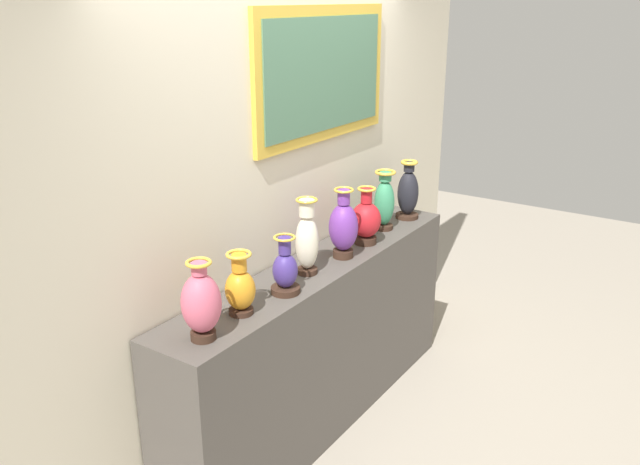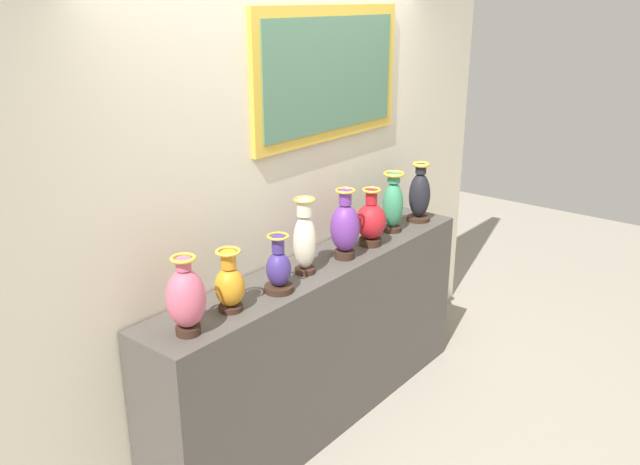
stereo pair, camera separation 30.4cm
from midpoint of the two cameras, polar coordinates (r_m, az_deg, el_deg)
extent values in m
plane|color=gray|center=(4.21, 2.15, -15.81)|extent=(10.18, 10.18, 0.00)
cube|color=#4C4742|center=(3.93, 2.25, -9.68)|extent=(2.39, 0.40, 1.03)
cube|color=beige|center=(3.69, -0.77, 5.86)|extent=(4.18, 0.10, 3.12)
cube|color=gold|center=(3.83, 3.19, 13.48)|extent=(1.26, 0.03, 0.75)
cube|color=#4D785B|center=(3.82, 3.42, 13.45)|extent=(1.14, 0.01, 0.63)
cylinder|color=#382319|center=(2.99, -8.44, -8.37)|extent=(0.11, 0.11, 0.04)
ellipsoid|color=#CC5972|center=(2.92, -8.59, -5.69)|extent=(0.18, 0.18, 0.27)
cylinder|color=#CC5972|center=(2.85, -8.75, -2.76)|extent=(0.07, 0.07, 0.05)
torus|color=gold|center=(2.84, -8.78, -2.27)|extent=(0.11, 0.11, 0.02)
cylinder|color=#382319|center=(3.18, -4.99, -6.54)|extent=(0.12, 0.12, 0.03)
ellipsoid|color=orange|center=(3.13, -5.05, -4.74)|extent=(0.14, 0.14, 0.19)
cylinder|color=orange|center=(3.07, -5.13, -2.40)|extent=(0.07, 0.07, 0.08)
torus|color=gold|center=(3.06, -5.15, -1.69)|extent=(0.12, 0.12, 0.02)
cylinder|color=#382319|center=(3.36, -0.97, -4.88)|extent=(0.15, 0.15, 0.03)
ellipsoid|color=#3F2D7F|center=(3.31, -0.98, -3.21)|extent=(0.13, 0.13, 0.18)
cylinder|color=#3F2D7F|center=(3.26, -0.99, -1.07)|extent=(0.06, 0.06, 0.09)
torus|color=gold|center=(3.25, -1.00, -0.37)|extent=(0.11, 0.11, 0.01)
cylinder|color=#382319|center=(3.58, 1.13, -3.31)|extent=(0.11, 0.11, 0.03)
ellipsoid|color=beige|center=(3.52, 1.15, -0.87)|extent=(0.13, 0.13, 0.30)
cylinder|color=beige|center=(3.45, 1.17, 2.13)|extent=(0.08, 0.08, 0.09)
torus|color=gold|center=(3.44, 1.18, 2.84)|extent=(0.12, 0.12, 0.01)
cylinder|color=#382319|center=(3.78, 4.44, -1.91)|extent=(0.12, 0.12, 0.04)
ellipsoid|color=#6B3393|center=(3.73, 4.50, 0.37)|extent=(0.17, 0.17, 0.28)
cylinder|color=#6B3393|center=(3.67, 4.57, 3.00)|extent=(0.07, 0.07, 0.08)
torus|color=gold|center=(3.66, 4.59, 3.61)|extent=(0.11, 0.11, 0.01)
cylinder|color=#382319|center=(4.00, 6.54, -0.80)|extent=(0.13, 0.13, 0.04)
ellipsoid|color=red|center=(3.95, 6.61, 0.95)|extent=(0.18, 0.18, 0.22)
cylinder|color=red|center=(3.91, 6.70, 3.04)|extent=(0.07, 0.07, 0.09)
torus|color=gold|center=(3.90, 6.72, 3.64)|extent=(0.11, 0.11, 0.02)
cylinder|color=#382319|center=(4.25, 8.27, 0.29)|extent=(0.12, 0.12, 0.03)
ellipsoid|color=#388C60|center=(4.20, 8.38, 2.36)|extent=(0.13, 0.13, 0.29)
cylinder|color=#388C60|center=(4.15, 8.50, 4.64)|extent=(0.08, 0.08, 0.05)
torus|color=gold|center=(4.14, 8.52, 5.01)|extent=(0.13, 0.13, 0.02)
cylinder|color=#382319|center=(4.48, 10.42, 1.18)|extent=(0.15, 0.15, 0.03)
ellipsoid|color=black|center=(4.43, 10.55, 3.16)|extent=(0.14, 0.14, 0.30)
cylinder|color=black|center=(4.39, 10.69, 5.39)|extent=(0.07, 0.07, 0.06)
torus|color=gold|center=(4.38, 10.72, 5.78)|extent=(0.11, 0.11, 0.02)
camera|label=1|loc=(0.15, -87.61, 0.86)|focal=37.05mm
camera|label=2|loc=(0.15, 92.39, -0.86)|focal=37.05mm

